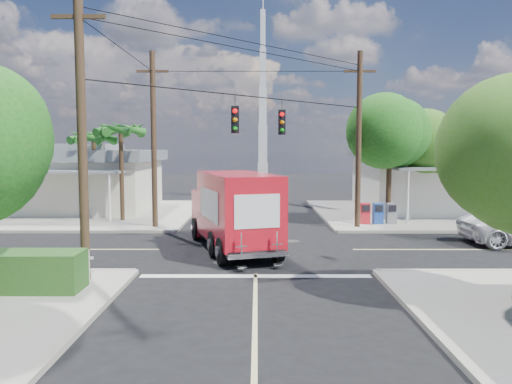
{
  "coord_description": "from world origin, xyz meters",
  "views": [
    {
      "loc": [
        0.05,
        -20.2,
        4.14
      ],
      "look_at": [
        0.0,
        2.0,
        2.2
      ],
      "focal_mm": 35.0,
      "sensor_mm": 36.0,
      "label": 1
    }
  ],
  "objects": [
    {
      "name": "sidewalk_ne",
      "position": [
        10.88,
        10.88,
        0.07
      ],
      "size": [
        14.12,
        14.12,
        0.14
      ],
      "color": "#9D988E",
      "rests_on": "ground"
    },
    {
      "name": "building_nw",
      "position": [
        -12.0,
        12.46,
        2.22
      ],
      "size": [
        10.8,
        10.2,
        4.3
      ],
      "color": "beige",
      "rests_on": "sidewalk_nw"
    },
    {
      "name": "palm_nw_back",
      "position": [
        -9.5,
        9.0,
        4.67
      ],
      "size": [
        3.01,
        3.08,
        5.19
      ],
      "color": "#422D1C",
      "rests_on": "sidewalk_nw"
    },
    {
      "name": "building_ne",
      "position": [
        12.5,
        11.97,
        2.32
      ],
      "size": [
        11.8,
        10.2,
        4.5
      ],
      "color": "white",
      "rests_on": "sidewalk_ne"
    },
    {
      "name": "palm_nw_front",
      "position": [
        -7.5,
        7.5,
        5.04
      ],
      "size": [
        3.01,
        3.08,
        5.59
      ],
      "color": "#422D1C",
      "rests_on": "sidewalk_nw"
    },
    {
      "name": "tree_ne_front",
      "position": [
        7.21,
        6.76,
        4.77
      ],
      "size": [
        4.21,
        4.14,
        6.66
      ],
      "color": "#422D1C",
      "rests_on": "sidewalk_ne"
    },
    {
      "name": "road_markings",
      "position": [
        0.0,
        -1.47,
        0.01
      ],
      "size": [
        32.0,
        32.0,
        0.01
      ],
      "color": "beige",
      "rests_on": "ground"
    },
    {
      "name": "ground",
      "position": [
        0.0,
        0.0,
        0.0
      ],
      "size": [
        120.0,
        120.0,
        0.0
      ],
      "primitive_type": "plane",
      "color": "black",
      "rests_on": "ground"
    },
    {
      "name": "delivery_truck",
      "position": [
        -0.92,
        -0.09,
        1.61
      ],
      "size": [
        4.19,
        7.63,
        3.17
      ],
      "color": "black",
      "rests_on": "ground"
    },
    {
      "name": "utility_poles",
      "position": [
        -1.58,
        1.6,
        4.67
      ],
      "size": [
        12.0,
        10.68,
        9.0
      ],
      "color": "#473321",
      "rests_on": "ground"
    },
    {
      "name": "tree_ne_back",
      "position": [
        9.81,
        8.96,
        4.19
      ],
      "size": [
        3.77,
        3.66,
        5.82
      ],
      "color": "#422D1C",
      "rests_on": "sidewalk_ne"
    },
    {
      "name": "sidewalk_nw",
      "position": [
        -10.88,
        10.88,
        0.07
      ],
      "size": [
        14.12,
        14.12,
        0.14
      ],
      "color": "#9D988E",
      "rests_on": "ground"
    },
    {
      "name": "vending_boxes",
      "position": [
        6.5,
        6.2,
        0.69
      ],
      "size": [
        1.9,
        0.5,
        1.1
      ],
      "color": "red",
      "rests_on": "sidewalk_ne"
    },
    {
      "name": "radio_tower",
      "position": [
        0.5,
        20.0,
        5.64
      ],
      "size": [
        0.8,
        0.8,
        17.0
      ],
      "color": "silver",
      "rests_on": "ground"
    }
  ]
}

